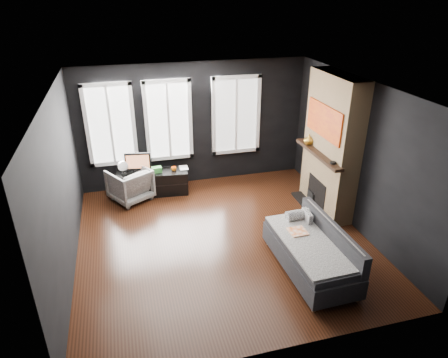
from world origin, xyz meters
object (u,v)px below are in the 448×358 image
object	(u,v)px
armchair	(130,183)
media_console	(153,183)
monitor	(138,161)
mantel_vase	(309,140)
book	(179,163)
mug	(174,168)
sofa	(310,249)

from	to	relation	value
armchair	media_console	world-z (taller)	armchair
monitor	mantel_vase	size ratio (longest dim) A/B	2.63
monitor	mantel_vase	world-z (taller)	mantel_vase
armchair	book	size ratio (longest dim) A/B	3.10
media_console	book	distance (m)	0.71
armchair	mug	world-z (taller)	armchair
armchair	mantel_vase	distance (m)	3.78
book	media_console	bearing A→B (deg)	-179.26
mug	book	bearing A→B (deg)	25.24
monitor	media_console	bearing A→B (deg)	-4.65
sofa	media_console	world-z (taller)	sofa
media_console	mug	xyz separation A→B (m)	(0.47, -0.05, 0.31)
mug	book	distance (m)	0.16
media_console	mug	world-z (taller)	mug
sofa	mug	bearing A→B (deg)	115.63
mantel_vase	book	bearing A→B (deg)	156.80
mantel_vase	media_console	bearing A→B (deg)	161.11
book	mantel_vase	xyz separation A→B (m)	(2.47, -1.06, 0.69)
mug	mantel_vase	bearing A→B (deg)	-20.96
mug	book	world-z (taller)	book
mug	media_console	bearing A→B (deg)	173.38
armchair	media_console	bearing A→B (deg)	166.85
monitor	mug	distance (m)	0.77
book	mantel_vase	bearing A→B (deg)	-23.20
media_console	mug	distance (m)	0.57
media_console	book	xyz separation A→B (m)	(0.60, 0.01, 0.38)
media_console	monitor	bearing A→B (deg)	171.63
media_console	book	size ratio (longest dim) A/B	6.06
book	mug	bearing A→B (deg)	-154.76
monitor	sofa	bearing A→B (deg)	-45.11
monitor	book	distance (m)	0.87
book	sofa	bearing A→B (deg)	-65.13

